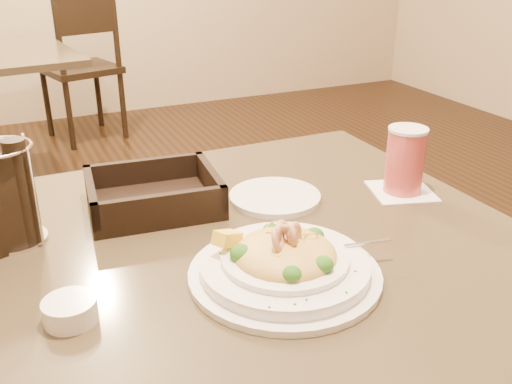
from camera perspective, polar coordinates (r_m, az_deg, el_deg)
name	(u,v)px	position (r m, az deg, el deg)	size (l,w,h in m)	color
main_table	(261,351)	(1.10, 0.45, -15.63)	(0.90, 0.90, 0.75)	black
dining_chair_far	(83,63)	(3.81, -16.94, 12.26)	(0.51, 0.51, 0.93)	black
pasta_bowl	(285,262)	(0.85, 2.88, -7.01)	(0.32, 0.29, 0.09)	white
drink_glass	(405,161)	(1.15, 14.67, 3.02)	(0.15, 0.15, 0.13)	white
bread_basket	(154,197)	(1.08, -10.19, -0.49)	(0.25, 0.22, 0.07)	black
napkin_caddy	(8,201)	(1.01, -23.59, -0.85)	(0.11, 0.11, 0.17)	silver
side_plate	(275,197)	(1.11, 1.89, -0.49)	(0.18, 0.18, 0.01)	white
butter_ramekin	(70,311)	(0.81, -18.09, -11.21)	(0.07, 0.07, 0.03)	white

